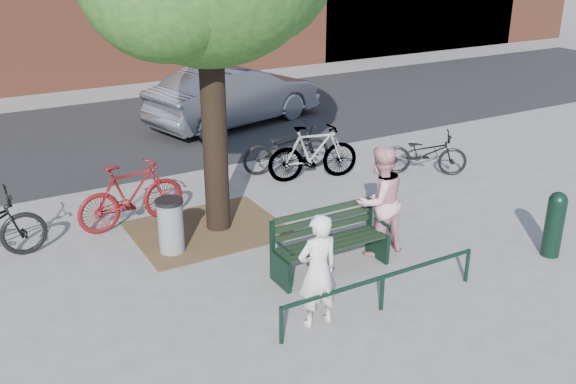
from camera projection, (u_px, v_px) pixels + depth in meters
ground at (331, 271)px, 9.37m from camera, size 90.00×90.00×0.00m
dirt_pit at (208, 229)px, 10.68m from camera, size 2.40×2.00×0.02m
road at (145, 130)px, 16.22m from camera, size 40.00×7.00×0.01m
park_bench at (328, 239)px, 9.26m from camera, size 1.74×0.54×0.97m
guard_railing at (383, 282)px, 8.26m from camera, size 3.06×0.06×0.51m
person_left at (318, 271)px, 7.83m from camera, size 0.56×0.38×1.50m
person_right at (379, 201)px, 9.62m from camera, size 0.87×0.70×1.72m
bollard at (555, 222)px, 9.64m from camera, size 0.28×0.28×1.04m
litter_bin at (171, 226)px, 9.79m from camera, size 0.43×0.43×0.87m
bicycle_b at (131, 195)px, 10.66m from camera, size 1.90×0.70×1.12m
bicycle_c at (286, 148)px, 13.20m from camera, size 1.97×0.91×1.00m
bicycle_d at (313, 153)px, 12.73m from camera, size 1.93×0.93×1.12m
bicycle_e at (425, 153)px, 13.06m from camera, size 1.73×1.48×0.89m
parked_car at (235, 95)px, 16.44m from camera, size 4.94×2.75×1.54m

